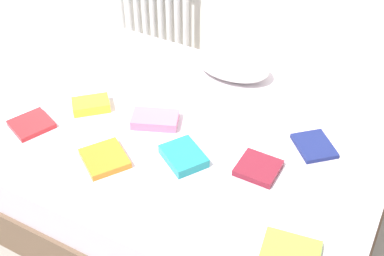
{
  "coord_description": "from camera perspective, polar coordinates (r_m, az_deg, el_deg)",
  "views": [
    {
      "loc": [
        0.92,
        -1.65,
        2.09
      ],
      "look_at": [
        0.0,
        0.05,
        0.48
      ],
      "focal_mm": 45.73,
      "sensor_mm": 36.0,
      "label": 1
    }
  ],
  "objects": [
    {
      "name": "ground_plane",
      "position": [
        2.81,
        -0.49,
        -8.11
      ],
      "size": [
        8.0,
        8.0,
        0.0
      ],
      "primitive_type": "plane",
      "color": "#9E998E"
    },
    {
      "name": "bed",
      "position": [
        2.64,
        -0.52,
        -4.51
      ],
      "size": [
        2.0,
        1.5,
        0.5
      ],
      "color": "brown",
      "rests_on": "ground"
    },
    {
      "name": "radiator",
      "position": [
        3.79,
        -4.68,
        13.83
      ],
      "size": [
        0.62,
        0.04,
        0.6
      ],
      "color": "white",
      "rests_on": "ground"
    },
    {
      "name": "pillow",
      "position": [
        2.84,
        4.76,
        7.39
      ],
      "size": [
        0.44,
        0.28,
        0.14
      ],
      "primitive_type": "ellipsoid",
      "color": "white",
      "rests_on": "bed"
    },
    {
      "name": "textbook_teal",
      "position": [
        2.29,
        -0.99,
        -3.3
      ],
      "size": [
        0.26,
        0.25,
        0.05
      ],
      "primitive_type": "cube",
      "rotation": [
        0.0,
        0.0,
        -0.57
      ],
      "color": "teal",
      "rests_on": "bed"
    },
    {
      "name": "textbook_yellow",
      "position": [
        2.65,
        -11.69,
        2.65
      ],
      "size": [
        0.22,
        0.22,
        0.05
      ],
      "primitive_type": "cube",
      "rotation": [
        0.0,
        0.0,
        0.75
      ],
      "color": "yellow",
      "rests_on": "bed"
    },
    {
      "name": "textbook_maroon",
      "position": [
        2.27,
        7.74,
        -4.63
      ],
      "size": [
        0.19,
        0.18,
        0.03
      ],
      "primitive_type": "cube",
      "rotation": [
        0.0,
        0.0,
        -0.01
      ],
      "color": "maroon",
      "rests_on": "bed"
    },
    {
      "name": "textbook_red",
      "position": [
        2.61,
        -18.22,
        0.41
      ],
      "size": [
        0.24,
        0.24,
        0.03
      ],
      "primitive_type": "cube",
      "rotation": [
        0.0,
        0.0,
        -0.39
      ],
      "color": "red",
      "rests_on": "bed"
    },
    {
      "name": "textbook_navy",
      "position": [
        2.43,
        14.05,
        -2.04
      ],
      "size": [
        0.26,
        0.26,
        0.02
      ],
      "primitive_type": "cube",
      "rotation": [
        0.0,
        0.0,
        -0.83
      ],
      "color": "navy",
      "rests_on": "bed"
    },
    {
      "name": "textbook_pink",
      "position": [
        2.5,
        -4.32,
        0.99
      ],
      "size": [
        0.27,
        0.22,
        0.05
      ],
      "primitive_type": "cube",
      "rotation": [
        0.0,
        0.0,
        0.39
      ],
      "color": "pink",
      "rests_on": "bed"
    },
    {
      "name": "textbook_orange",
      "position": [
        2.32,
        -10.15,
        -3.52
      ],
      "size": [
        0.28,
        0.27,
        0.03
      ],
      "primitive_type": "cube",
      "rotation": [
        0.0,
        0.0,
        -0.59
      ],
      "color": "orange",
      "rests_on": "bed"
    },
    {
      "name": "textbook_lime",
      "position": [
        1.97,
        11.35,
        -14.31
      ],
      "size": [
        0.25,
        0.22,
        0.03
      ],
      "primitive_type": "cube",
      "rotation": [
        0.0,
        0.0,
        0.15
      ],
      "color": "#8CC638",
      "rests_on": "bed"
    }
  ]
}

